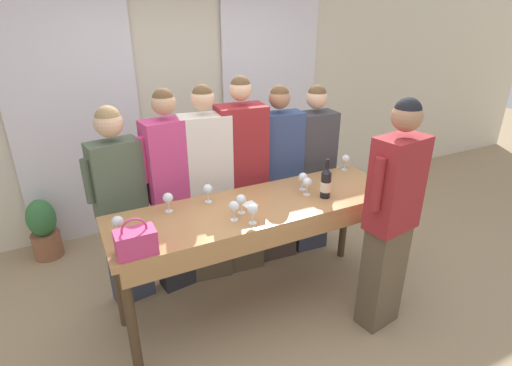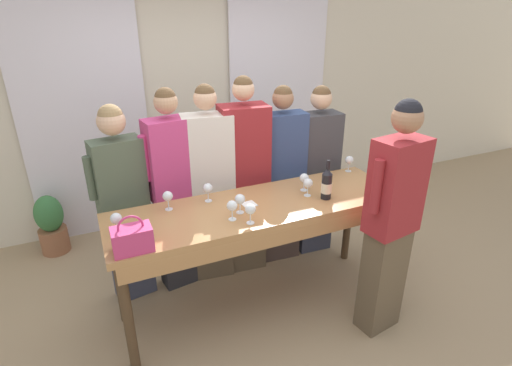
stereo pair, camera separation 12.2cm
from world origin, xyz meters
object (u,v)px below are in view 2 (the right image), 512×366
wine_glass_front_left (116,219)px  guest_navy_coat (281,176)px  wine_glass_front_mid (208,189)px  potted_plant (51,225)px  tasting_bar (261,218)px  wine_bottle (327,184)px  wine_glass_back_mid (304,179)px  guest_striped_shirt (244,178)px  wine_glass_center_right (168,197)px  guest_olive_jacket (123,203)px  guest_pink_top (174,191)px  handbag (132,239)px  wine_glass_back_left (240,200)px  guest_beige_cap (317,171)px  wine_glass_back_right (232,206)px  host_pouring (391,221)px  guest_cream_sweater (209,185)px  wine_glass_front_right (349,160)px  wine_glass_center_mid (250,210)px  wine_glass_center_left (308,184)px

wine_glass_front_left → guest_navy_coat: guest_navy_coat is taller
wine_glass_front_mid → potted_plant: 2.03m
tasting_bar → wine_glass_front_mid: (-0.34, 0.24, 0.22)m
wine_bottle → wine_glass_back_mid: bearing=111.9°
wine_glass_front_mid → guest_striped_shirt: (0.46, 0.38, -0.14)m
wine_glass_center_right → potted_plant: (-0.95, 1.42, -0.75)m
guest_olive_jacket → guest_pink_top: guest_pink_top is taller
wine_glass_back_mid → guest_pink_top: 1.10m
handbag → wine_glass_front_left: (-0.06, 0.25, 0.02)m
wine_glass_back_left → guest_beige_cap: size_ratio=0.09×
wine_glass_back_right → host_pouring: 1.15m
guest_cream_sweater → wine_glass_back_left: bearing=-87.8°
wine_glass_center_right → handbag: bearing=-125.5°
host_pouring → wine_glass_front_right: bearing=73.1°
guest_pink_top → guest_striped_shirt: size_ratio=0.97×
handbag → guest_navy_coat: size_ratio=0.14×
tasting_bar → wine_bottle: 0.58m
tasting_bar → host_pouring: (0.76, -0.58, 0.10)m
wine_glass_back_left → guest_olive_jacket: bearing=139.2°
guest_pink_top → host_pouring: (1.29, -1.19, 0.02)m
wine_glass_front_mid → guest_beige_cap: bearing=16.9°
guest_striped_shirt → guest_beige_cap: guest_striped_shirt is taller
wine_bottle → guest_striped_shirt: guest_striped_shirt is taller
tasting_bar → wine_glass_back_right: (-0.28, -0.12, 0.22)m
guest_beige_cap → handbag: bearing=-155.7°
wine_bottle → wine_glass_center_mid: wine_bottle is taller
guest_cream_sweater → potted_plant: (-1.39, 1.03, -0.60)m
wine_glass_center_left → potted_plant: 2.71m
wine_glass_front_right → wine_glass_back_right: size_ratio=1.00×
host_pouring → wine_glass_back_left: bearing=150.4°
wine_glass_back_mid → guest_cream_sweater: size_ratio=0.08×
wine_glass_center_mid → guest_cream_sweater: (-0.03, 0.83, -0.15)m
wine_glass_center_left → guest_striped_shirt: (-0.30, 0.61, -0.14)m
wine_glass_front_mid → guest_olive_jacket: size_ratio=0.09×
tasting_bar → wine_glass_front_left: (-1.05, 0.02, 0.22)m
wine_glass_center_left → handbag: bearing=-170.4°
wine_glass_front_mid → wine_glass_center_right: same height
tasting_bar → host_pouring: host_pouring is taller
wine_glass_center_right → wine_glass_back_left: 0.54m
guest_navy_coat → guest_beige_cap: size_ratio=1.02×
guest_olive_jacket → wine_glass_back_left: bearing=-40.8°
wine_glass_back_right → wine_glass_center_mid: bearing=-45.9°
guest_olive_jacket → tasting_bar: bearing=-32.9°
wine_glass_front_right → potted_plant: size_ratio=0.23×
wine_bottle → handbag: wine_bottle is taller
wine_glass_center_right → host_pouring: bearing=-29.5°
wine_glass_center_mid → host_pouring: host_pouring is taller
tasting_bar → wine_glass_center_left: size_ratio=15.55×
guest_olive_jacket → potted_plant: 1.36m
wine_glass_front_right → potted_plant: wine_glass_front_right is taller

